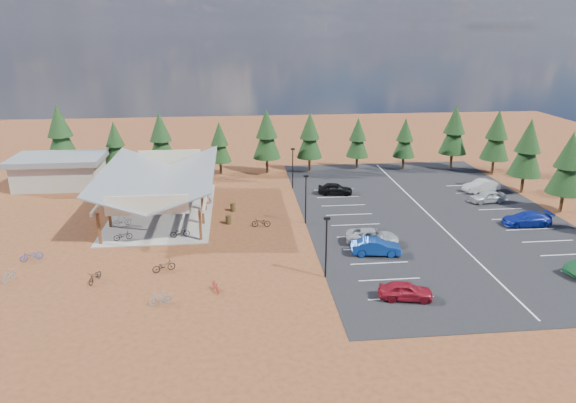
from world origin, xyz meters
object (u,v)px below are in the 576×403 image
at_px(bike_16, 261,222).
at_px(car_8, 487,197).
at_px(bike_9, 9,276).
at_px(bike_2, 137,207).
at_px(bike_10, 31,255).
at_px(car_2, 372,237).
at_px(lamp_post_2, 293,165).
at_px(trash_bin_1, 233,207).
at_px(bike_5, 176,210).
at_px(car_9, 481,186).
at_px(bike_7, 181,187).
at_px(bike_12, 164,266).
at_px(bike_8, 95,276).
at_px(bike_13, 160,298).
at_px(bike_1, 122,221).
at_px(outbuilding, 59,171).
at_px(bike_3, 159,192).
at_px(lamp_post_1, 306,196).
at_px(car_1, 376,247).
at_px(bike_pavilion, 160,178).
at_px(car_0, 406,291).
at_px(car_4, 335,189).
at_px(bike_4, 180,232).
at_px(bike_15, 207,202).
at_px(bike_6, 179,198).
at_px(car_7, 527,219).
at_px(bike_11, 215,286).
at_px(bike_0, 123,236).
at_px(trash_bin_0, 228,220).

xyz_separation_m(bike_16, car_8, (26.17, 4.95, 0.23)).
bearing_deg(bike_9, bike_2, -96.14).
xyz_separation_m(bike_10, car_2, (30.13, 0.56, 0.23)).
height_order(lamp_post_2, trash_bin_1, lamp_post_2).
bearing_deg(trash_bin_1, bike_5, -175.46).
xyz_separation_m(bike_16, car_9, (27.31, 8.87, 0.29)).
xyz_separation_m(bike_7, bike_12, (0.61, -21.85, -0.07)).
distance_m(bike_8, car_2, 24.24).
relative_size(bike_7, bike_13, 0.93).
bearing_deg(bike_12, bike_1, 4.37).
bearing_deg(outbuilding, bike_13, -62.19).
relative_size(outbuilding, bike_3, 7.10).
relative_size(outbuilding, bike_1, 6.13).
bearing_deg(bike_16, lamp_post_1, 99.54).
bearing_deg(trash_bin_1, bike_9, -140.39).
height_order(trash_bin_1, car_1, car_1).
distance_m(bike_pavilion, car_8, 36.73).
bearing_deg(car_9, bike_3, -104.35).
relative_size(car_0, car_4, 0.96).
relative_size(outbuilding, bike_2, 6.06).
bearing_deg(bike_5, bike_10, 115.96).
distance_m(trash_bin_1, bike_13, 20.22).
height_order(lamp_post_2, bike_4, lamp_post_2).
distance_m(bike_3, bike_15, 7.13).
bearing_deg(car_4, bike_15, 110.95).
xyz_separation_m(bike_5, car_2, (18.89, -9.84, 0.17)).
bearing_deg(bike_6, car_7, -89.92).
relative_size(bike_6, bike_9, 1.13).
bearing_deg(bike_15, bike_4, 111.68).
distance_m(bike_2, bike_16, 14.40).
height_order(bike_10, car_2, car_2).
bearing_deg(bike_6, bike_7, 18.91).
relative_size(bike_3, bike_5, 1.04).
height_order(bike_7, bike_8, bike_7).
bearing_deg(bike_2, bike_11, -144.96).
height_order(lamp_post_1, bike_16, lamp_post_1).
height_order(bike_pavilion, bike_9, bike_pavilion).
height_order(lamp_post_2, bike_0, lamp_post_2).
bearing_deg(bike_8, bike_5, 87.65).
height_order(lamp_post_1, trash_bin_0, lamp_post_1).
bearing_deg(car_8, bike_0, -87.25).
bearing_deg(lamp_post_2, bike_15, -152.29).
bearing_deg(bike_5, bike_pavilion, 41.30).
bearing_deg(bike_3, outbuilding, 63.28).
bearing_deg(bike_10, bike_4, 80.78).
height_order(lamp_post_2, bike_6, lamp_post_2).
bearing_deg(bike_15, bike_0, 86.55).
xyz_separation_m(lamp_post_2, car_2, (5.46, -17.81, -2.26)).
relative_size(bike_4, car_2, 0.38).
xyz_separation_m(lamp_post_2, car_4, (4.81, -2.92, -2.23)).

